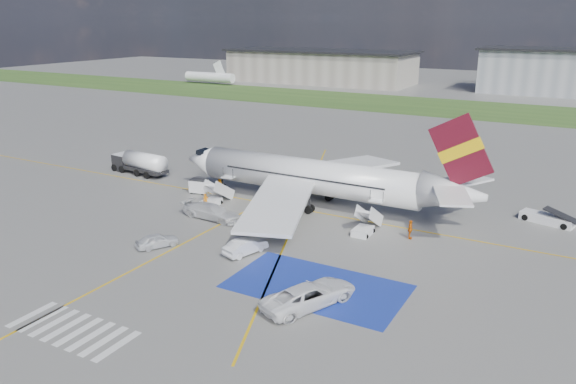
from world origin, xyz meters
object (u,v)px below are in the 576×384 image
(van_white_b, at_px, (212,209))
(van_white_a, at_px, (310,291))
(fuel_tanker, at_px, (140,165))
(belt_loader, at_px, (548,219))
(gpu_cart, at_px, (199,187))
(car_silver_a, at_px, (157,240))
(airliner, at_px, (320,178))
(car_silver_b, at_px, (246,246))

(van_white_b, bearing_deg, van_white_a, -119.94)
(fuel_tanker, height_order, belt_loader, fuel_tanker)
(gpu_cart, xyz_separation_m, car_silver_a, (7.03, -15.38, -0.12))
(airliner, bearing_deg, van_white_b, -131.82)
(van_white_a, bearing_deg, gpu_cart, -13.45)
(gpu_cart, bearing_deg, van_white_b, -53.52)
(car_silver_b, relative_size, van_white_b, 0.81)
(belt_loader, height_order, van_white_b, van_white_b)
(belt_loader, bearing_deg, van_white_a, -101.21)
(airliner, bearing_deg, fuel_tanker, 178.92)
(fuel_tanker, height_order, car_silver_a, fuel_tanker)
(airliner, height_order, van_white_b, airliner)
(van_white_a, bearing_deg, belt_loader, -92.99)
(airliner, relative_size, car_silver_b, 8.40)
(belt_loader, height_order, car_silver_a, belt_loader)
(gpu_cart, height_order, car_silver_b, gpu_cart)
(airliner, distance_m, van_white_a, 23.10)
(belt_loader, height_order, car_silver_b, belt_loader)
(gpu_cart, relative_size, van_white_a, 0.39)
(airliner, distance_m, belt_loader, 24.23)
(airliner, distance_m, car_silver_a, 19.94)
(airliner, xyz_separation_m, van_white_b, (-8.27, -9.24, -2.34))
(van_white_a, xyz_separation_m, van_white_b, (-17.63, 11.75, -0.07))
(car_silver_a, distance_m, van_white_b, 8.80)
(airliner, xyz_separation_m, gpu_cart, (-15.11, -2.65, -2.60))
(fuel_tanker, xyz_separation_m, gpu_cart, (12.52, -3.17, -0.51))
(belt_loader, distance_m, van_white_b, 35.19)
(car_silver_b, bearing_deg, van_white_b, -20.23)
(van_white_a, bearing_deg, car_silver_b, -7.83)
(fuel_tanker, relative_size, car_silver_a, 2.36)
(car_silver_b, bearing_deg, gpu_cart, -23.90)
(car_silver_a, height_order, car_silver_b, car_silver_b)
(car_silver_b, bearing_deg, fuel_tanker, -13.72)
(car_silver_b, relative_size, van_white_a, 0.73)
(airliner, bearing_deg, car_silver_a, -114.14)
(belt_loader, bearing_deg, fuel_tanker, -157.88)
(airliner, bearing_deg, gpu_cart, -170.05)
(fuel_tanker, relative_size, van_white_b, 1.73)
(van_white_a, distance_m, van_white_b, 21.19)
(car_silver_b, height_order, van_white_a, van_white_a)
(fuel_tanker, bearing_deg, van_white_a, -23.55)
(fuel_tanker, height_order, van_white_a, fuel_tanker)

